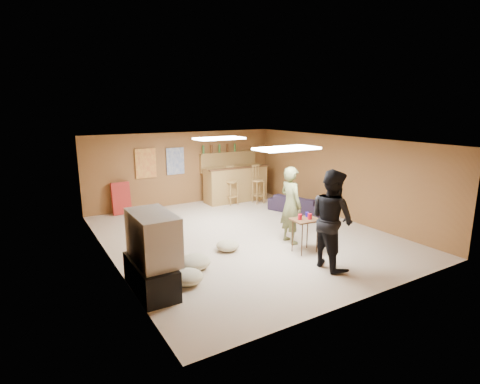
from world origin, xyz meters
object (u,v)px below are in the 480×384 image
tv_body (153,237)px  bar_counter (236,184)px  person_olive (291,205)px  sofa (298,204)px  tray_table (305,236)px  person_black (332,219)px

tv_body → bar_counter: bearing=47.0°
person_olive → sofa: size_ratio=1.03×
tv_body → tray_table: size_ratio=1.55×
person_olive → bar_counter: bearing=-12.6°
person_black → sofa: 3.80m
tv_body → tray_table: 3.22m
bar_counter → person_olive: (-0.87, -3.85, 0.30)m
tv_body → person_olive: size_ratio=0.65×
sofa → tray_table: 3.03m
tv_body → tray_table: (3.17, -0.01, -0.55)m
sofa → tray_table: tray_table is taller
tv_body → person_olive: bearing=10.3°
sofa → bar_counter: bearing=0.9°
sofa → person_olive: bearing=114.6°
tv_body → person_black: size_ratio=0.59×
person_black → tray_table: size_ratio=2.61×
person_black → sofa: person_black is taller
tv_body → tray_table: tv_body is taller
bar_counter → sofa: size_ratio=1.21×
bar_counter → sofa: bearing=-67.4°
person_olive → person_black: 1.42m
bar_counter → sofa: 2.24m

